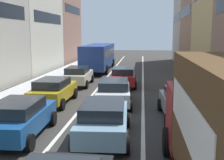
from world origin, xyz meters
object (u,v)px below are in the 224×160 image
object	(u,v)px
sedan_centre_lane_second	(104,119)
wagon_left_lane_second	(19,117)
sedan_right_lane_behind_truck	(183,103)
sedan_left_lane_fourth	(78,75)
bus_mid_queue_primary	(99,55)
sedan_left_lane_third	(53,90)
hatchback_centre_lane_third	(114,91)
coupe_centre_lane_fourth	(123,76)

from	to	relation	value
sedan_centre_lane_second	wagon_left_lane_second	world-z (taller)	same
sedan_centre_lane_second	sedan_right_lane_behind_truck	distance (m)	4.56
sedan_left_lane_fourth	bus_mid_queue_primary	world-z (taller)	bus_mid_queue_primary
sedan_centre_lane_second	bus_mid_queue_primary	size ratio (longest dim) A/B	0.42
sedan_left_lane_third	sedan_right_lane_behind_truck	size ratio (longest dim) A/B	0.98
sedan_right_lane_behind_truck	bus_mid_queue_primary	world-z (taller)	bus_mid_queue_primary
sedan_left_lane_third	hatchback_centre_lane_third	bearing A→B (deg)	-89.55
coupe_centre_lane_fourth	sedan_left_lane_fourth	bearing A→B (deg)	85.88
sedan_left_lane_third	wagon_left_lane_second	bearing A→B (deg)	-175.99
wagon_left_lane_second	sedan_left_lane_third	distance (m)	5.56
hatchback_centre_lane_third	bus_mid_queue_primary	size ratio (longest dim) A/B	0.42
hatchback_centre_lane_third	sedan_left_lane_third	distance (m)	3.58
wagon_left_lane_second	bus_mid_queue_primary	bearing A→B (deg)	-1.74
sedan_right_lane_behind_truck	bus_mid_queue_primary	distance (m)	19.26
coupe_centre_lane_fourth	sedan_left_lane_fourth	xyz separation A→B (m)	(-3.61, 0.09, 0.00)
sedan_left_lane_third	sedan_centre_lane_second	bearing A→B (deg)	-145.21
coupe_centre_lane_fourth	wagon_left_lane_second	bearing A→B (deg)	161.27
sedan_left_lane_third	bus_mid_queue_primary	distance (m)	15.59
sedan_centre_lane_second	sedan_left_lane_third	bearing A→B (deg)	31.70
sedan_centre_lane_second	sedan_left_lane_third	size ratio (longest dim) A/B	1.02
sedan_centre_lane_second	wagon_left_lane_second	bearing A→B (deg)	89.54
sedan_centre_lane_second	hatchback_centre_lane_third	bearing A→B (deg)	-1.27
coupe_centre_lane_fourth	sedan_left_lane_fourth	distance (m)	3.61
sedan_centre_lane_second	bus_mid_queue_primary	distance (m)	21.27
hatchback_centre_lane_third	coupe_centre_lane_fourth	xyz separation A→B (m)	(0.11, 6.05, 0.00)
sedan_centre_lane_second	sedan_left_lane_third	distance (m)	6.57
wagon_left_lane_second	coupe_centre_lane_fourth	size ratio (longest dim) A/B	0.99
wagon_left_lane_second	coupe_centre_lane_fourth	distance (m)	12.08
sedan_centre_lane_second	sedan_left_lane_third	world-z (taller)	same
sedan_centre_lane_second	sedan_left_lane_fourth	world-z (taller)	same
sedan_left_lane_third	sedan_right_lane_behind_truck	world-z (taller)	same
hatchback_centre_lane_third	coupe_centre_lane_fourth	bearing A→B (deg)	-4.73
hatchback_centre_lane_third	bus_mid_queue_primary	bearing A→B (deg)	8.11
bus_mid_queue_primary	sedan_centre_lane_second	bearing A→B (deg)	-171.22
coupe_centre_lane_fourth	sedan_centre_lane_second	bearing A→B (deg)	177.43
sedan_left_lane_fourth	bus_mid_queue_primary	bearing A→B (deg)	-3.01
hatchback_centre_lane_third	sedan_centre_lane_second	bearing A→B (deg)	177.76
sedan_left_lane_third	sedan_left_lane_fourth	xyz separation A→B (m)	(0.08, 6.15, 0.00)
sedan_left_lane_third	sedan_right_lane_behind_truck	distance (m)	7.55
hatchback_centre_lane_third	coupe_centre_lane_fourth	world-z (taller)	same
sedan_centre_lane_second	sedan_left_lane_third	xyz separation A→B (m)	(-3.71, 5.42, 0.00)
hatchback_centre_lane_third	bus_mid_queue_primary	distance (m)	15.91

